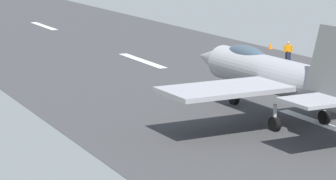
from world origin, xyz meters
TOP-DOWN VIEW (x-y plane):
  - ground_plane at (0.00, 0.00)m, footprint 400.00×400.00m
  - runway_strip at (-0.02, 0.00)m, footprint 240.00×26.00m
  - fighter_jet at (2.52, 1.55)m, footprint 16.08×14.73m
  - crew_person at (18.90, -10.25)m, footprint 0.46×0.62m
  - marker_cone_far at (25.20, -12.75)m, footprint 0.44×0.44m

SIDE VIEW (x-z plane):
  - ground_plane at x=0.00m, z-range 0.00..0.00m
  - runway_strip at x=-0.02m, z-range 0.00..0.02m
  - marker_cone_far at x=25.20m, z-range 0.00..0.55m
  - crew_person at x=18.90m, z-range 0.00..1.58m
  - fighter_jet at x=2.52m, z-range -0.37..5.29m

